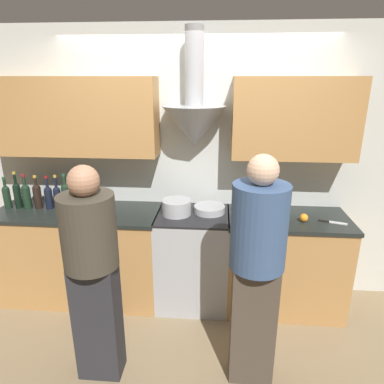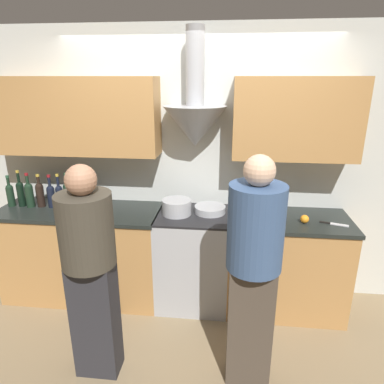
# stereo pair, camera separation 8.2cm
# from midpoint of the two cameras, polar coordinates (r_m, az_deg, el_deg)

# --- Properties ---
(ground_plane) EXTENTS (12.00, 12.00, 0.00)m
(ground_plane) POSITION_cam_midpoint_polar(r_m,az_deg,el_deg) (3.39, 0.30, -20.63)
(ground_plane) COLOR #847051
(wall_back) EXTENTS (8.40, 0.57, 2.60)m
(wall_back) POSITION_cam_midpoint_polar(r_m,az_deg,el_deg) (3.28, -0.04, 6.91)
(wall_back) COLOR silver
(wall_back) RESTS_ON ground_plane
(counter_left) EXTENTS (1.56, 0.62, 0.93)m
(counter_left) POSITION_cam_midpoint_polar(r_m,az_deg,el_deg) (3.64, -16.94, -9.61)
(counter_left) COLOR #B27F47
(counter_left) RESTS_ON ground_plane
(counter_right) EXTENTS (1.10, 0.62, 0.93)m
(counter_right) POSITION_cam_midpoint_polar(r_m,az_deg,el_deg) (3.43, 15.91, -11.42)
(counter_right) COLOR #B27F47
(counter_right) RESTS_ON ground_plane
(stove_range) EXTENTS (0.67, 0.60, 0.93)m
(stove_range) POSITION_cam_midpoint_polar(r_m,az_deg,el_deg) (3.38, 0.91, -10.97)
(stove_range) COLOR #A8AAAF
(stove_range) RESTS_ON ground_plane
(wine_bottle_0) EXTENTS (0.07, 0.07, 0.31)m
(wine_bottle_0) POSITION_cam_midpoint_polar(r_m,az_deg,el_deg) (3.76, -27.49, -0.27)
(wine_bottle_0) COLOR black
(wine_bottle_0) RESTS_ON counter_left
(wine_bottle_1) EXTENTS (0.07, 0.07, 0.36)m
(wine_bottle_1) POSITION_cam_midpoint_polar(r_m,az_deg,el_deg) (3.71, -26.09, -0.02)
(wine_bottle_1) COLOR black
(wine_bottle_1) RESTS_ON counter_left
(wine_bottle_2) EXTENTS (0.08, 0.08, 0.34)m
(wine_bottle_2) POSITION_cam_midpoint_polar(r_m,az_deg,el_deg) (3.65, -24.91, -0.21)
(wine_bottle_2) COLOR black
(wine_bottle_2) RESTS_ON counter_left
(wine_bottle_3) EXTENTS (0.08, 0.08, 0.33)m
(wine_bottle_3) POSITION_cam_midpoint_polar(r_m,az_deg,el_deg) (3.62, -23.41, -0.20)
(wine_bottle_3) COLOR black
(wine_bottle_3) RESTS_ON counter_left
(wine_bottle_4) EXTENTS (0.07, 0.07, 0.32)m
(wine_bottle_4) POSITION_cam_midpoint_polar(r_m,az_deg,el_deg) (3.57, -21.84, -0.41)
(wine_bottle_4) COLOR black
(wine_bottle_4) RESTS_ON counter_left
(wine_bottle_5) EXTENTS (0.07, 0.07, 0.34)m
(wine_bottle_5) POSITION_cam_midpoint_polar(r_m,az_deg,el_deg) (3.52, -20.59, -0.45)
(wine_bottle_5) COLOR black
(wine_bottle_5) RESTS_ON counter_left
(wine_bottle_6) EXTENTS (0.08, 0.08, 0.35)m
(wine_bottle_6) POSITION_cam_midpoint_polar(r_m,az_deg,el_deg) (3.47, -19.34, -0.28)
(wine_bottle_6) COLOR black
(wine_bottle_6) RESTS_ON counter_left
(wine_bottle_7) EXTENTS (0.07, 0.07, 0.32)m
(wine_bottle_7) POSITION_cam_midpoint_polar(r_m,az_deg,el_deg) (3.44, -17.89, -0.68)
(wine_bottle_7) COLOR black
(wine_bottle_7) RESTS_ON counter_left
(wine_bottle_8) EXTENTS (0.07, 0.07, 0.32)m
(wine_bottle_8) POSITION_cam_midpoint_polar(r_m,az_deg,el_deg) (3.41, -16.18, -0.54)
(wine_bottle_8) COLOR black
(wine_bottle_8) RESTS_ON counter_left
(stock_pot) EXTENTS (0.27, 0.27, 0.14)m
(stock_pot) POSITION_cam_midpoint_polar(r_m,az_deg,el_deg) (3.16, -1.81, -2.50)
(stock_pot) COLOR #A8AAAF
(stock_pot) RESTS_ON stove_range
(mixing_bowl) EXTENTS (0.29, 0.29, 0.06)m
(mixing_bowl) POSITION_cam_midpoint_polar(r_m,az_deg,el_deg) (3.21, 3.74, -2.89)
(mixing_bowl) COLOR #A8AAAF
(mixing_bowl) RESTS_ON stove_range
(orange_fruit) EXTENTS (0.07, 0.07, 0.07)m
(orange_fruit) POSITION_cam_midpoint_polar(r_m,az_deg,el_deg) (3.15, 18.98, -4.28)
(orange_fruit) COLOR orange
(orange_fruit) RESTS_ON counter_right
(saucepan) EXTENTS (0.19, 0.19, 0.10)m
(saucepan) POSITION_cam_midpoint_polar(r_m,az_deg,el_deg) (3.25, 11.38, -2.69)
(saucepan) COLOR #A8AAAF
(saucepan) RESTS_ON counter_right
(chefs_knife) EXTENTS (0.23, 0.10, 0.01)m
(chefs_knife) POSITION_cam_midpoint_polar(r_m,az_deg,el_deg) (3.22, 23.29, -4.92)
(chefs_knife) COLOR silver
(chefs_knife) RESTS_ON counter_right
(person_foreground_left) EXTENTS (0.37, 0.37, 1.62)m
(person_foreground_left) POSITION_cam_midpoint_polar(r_m,az_deg,el_deg) (2.52, -15.69, -12.02)
(person_foreground_left) COLOR #28282D
(person_foreground_left) RESTS_ON ground_plane
(person_foreground_right) EXTENTS (0.37, 0.37, 1.70)m
(person_foreground_right) POSITION_cam_midpoint_polar(r_m,az_deg,el_deg) (2.39, 11.17, -12.11)
(person_foreground_right) COLOR #473D33
(person_foreground_right) RESTS_ON ground_plane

